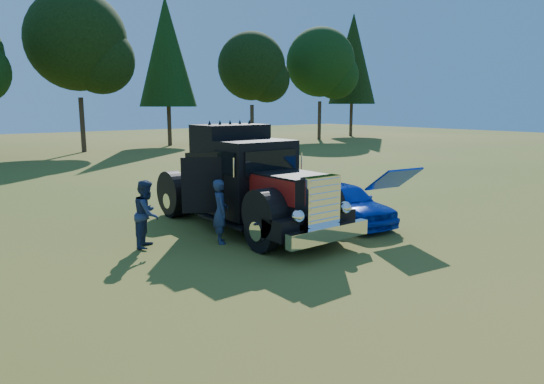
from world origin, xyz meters
The scene contains 5 objects.
ground centered at (0.00, 0.00, 0.00)m, with size 120.00×120.00×0.00m, color #325418.
diamond_t_truck centered at (0.31, 2.85, 1.28)m, with size 3.26×7.16×3.00m.
hotrod_coupe centered at (2.99, 1.60, 0.64)m, with size 1.96×4.17×1.89m.
spectator_near centered at (-1.09, 2.09, 0.84)m, with size 0.61×0.40×1.68m, color #1F2948.
spectator_far centered at (-2.74, 2.95, 0.86)m, with size 0.84×0.65×1.72m, color #1F2249.
Camera 1 is at (-7.61, -8.41, 3.56)m, focal length 32.00 mm.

